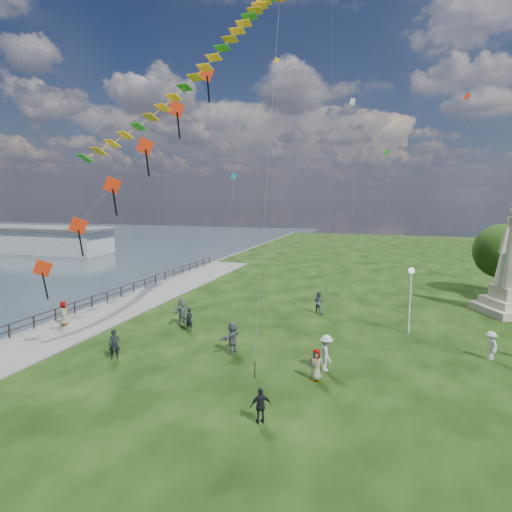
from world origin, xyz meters
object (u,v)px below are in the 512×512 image
(person_2, at_px, (326,353))
(person_8, at_px, (491,345))
(lamppost, at_px, (411,286))
(person_11, at_px, (232,338))
(person_0, at_px, (114,344))
(person_10, at_px, (64,314))
(person_6, at_px, (189,320))
(person_5, at_px, (182,311))
(person_3, at_px, (261,406))
(statue, at_px, (512,273))
(pier_pavilion, at_px, (32,239))
(person_4, at_px, (316,365))
(person_7, at_px, (318,302))

(person_2, height_order, person_8, person_2)
(lamppost, height_order, person_11, lamppost)
(person_0, distance_m, person_10, 8.36)
(person_6, xyz_separation_m, person_11, (4.25, -3.06, 0.16))
(person_5, bearing_deg, person_0, -160.47)
(person_6, bearing_deg, person_8, 10.61)
(person_3, height_order, person_10, person_10)
(statue, distance_m, person_3, 25.68)
(person_5, bearing_deg, person_11, -104.68)
(person_2, relative_size, person_6, 1.22)
(statue, bearing_deg, person_0, -168.24)
(person_2, bearing_deg, person_10, 58.26)
(pier_pavilion, distance_m, person_4, 67.40)
(person_2, bearing_deg, person_6, 43.45)
(statue, relative_size, person_10, 5.04)
(lamppost, xyz_separation_m, person_5, (-15.40, -2.51, -2.27))
(person_4, bearing_deg, person_5, 149.72)
(person_7, height_order, person_8, person_7)
(statue, xyz_separation_m, person_0, (-23.68, -17.34, -2.36))
(statue, xyz_separation_m, person_3, (-13.87, -21.47, -2.47))
(person_2, relative_size, person_10, 1.13)
(person_4, xyz_separation_m, person_7, (-1.88, 12.46, 0.07))
(statue, relative_size, person_4, 5.32)
(person_2, height_order, person_3, person_2)
(statue, relative_size, person_6, 5.40)
(pier_pavilion, xyz_separation_m, statue, (67.87, -21.52, 1.37))
(person_7, bearing_deg, statue, -138.17)
(person_2, bearing_deg, pier_pavilion, 31.77)
(person_7, bearing_deg, person_5, 58.72)
(lamppost, bearing_deg, person_10, -166.80)
(person_3, distance_m, person_10, 18.96)
(person_10, bearing_deg, person_0, -146.94)
(person_2, distance_m, person_4, 1.40)
(statue, distance_m, person_10, 33.62)
(pier_pavilion, bearing_deg, person_0, -41.33)
(person_5, xyz_separation_m, person_7, (8.83, 5.88, -0.09))
(person_3, bearing_deg, person_2, -137.70)
(statue, height_order, person_7, statue)
(lamppost, relative_size, person_7, 2.58)
(person_0, bearing_deg, pier_pavilion, 104.34)
(person_3, bearing_deg, person_10, -57.75)
(person_3, relative_size, person_4, 0.93)
(person_6, distance_m, person_11, 5.24)
(lamppost, bearing_deg, person_4, -117.26)
(lamppost, relative_size, person_2, 2.34)
(person_3, xyz_separation_m, person_5, (-9.25, 11.29, 0.21))
(person_11, bearing_deg, statue, 142.93)
(person_0, bearing_deg, person_11, -9.20)
(person_8, bearing_deg, lamppost, -149.66)
(lamppost, bearing_deg, person_11, -145.42)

